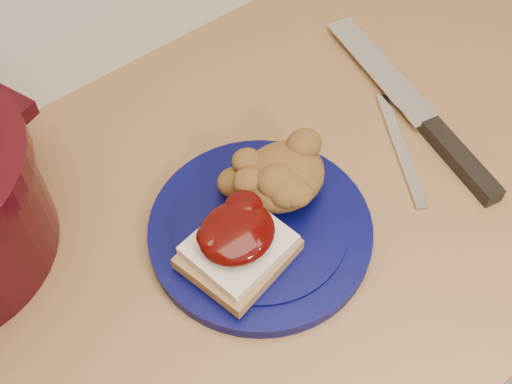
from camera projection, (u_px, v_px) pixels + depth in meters
base_cabinet at (247, 371)px, 1.10m from camera, size 4.00×0.60×0.86m
plate at (260, 230)px, 0.70m from camera, size 0.27×0.27×0.02m
sandwich at (238, 244)px, 0.65m from camera, size 0.12×0.11×0.05m
stuffing_mound at (282, 176)px, 0.70m from camera, size 0.11×0.10×0.05m
chef_knife at (437, 134)px, 0.78m from camera, size 0.10×0.34×0.02m
butter_knife at (400, 148)px, 0.78m from camera, size 0.10×0.16×0.00m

